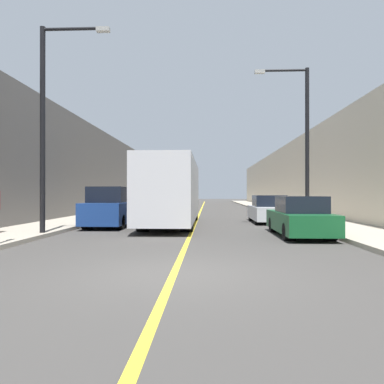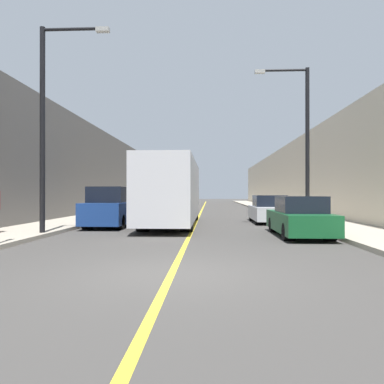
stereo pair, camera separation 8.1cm
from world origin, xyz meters
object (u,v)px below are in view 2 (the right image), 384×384
at_px(parked_suv_left, 112,208).
at_px(street_lamp_right, 303,135).
at_px(street_lamp_left, 48,115).
at_px(bus, 173,191).
at_px(car_right_near, 299,218).
at_px(car_right_mid, 269,210).

relative_size(parked_suv_left, street_lamp_right, 0.65).
relative_size(street_lamp_left, street_lamp_right, 1.02).
distance_m(bus, parked_suv_left, 3.24).
xyz_separation_m(bus, car_right_near, (5.37, -4.86, -1.06)).
bearing_deg(parked_suv_left, car_right_mid, 19.47).
xyz_separation_m(car_right_mid, street_lamp_left, (-9.44, -7.23, 3.92)).
height_order(car_right_mid, street_lamp_right, street_lamp_right).
relative_size(bus, car_right_near, 2.31).
bearing_deg(bus, street_lamp_right, -6.49).
bearing_deg(bus, street_lamp_left, -127.71).
bearing_deg(parked_suv_left, street_lamp_right, 2.23).
bearing_deg(car_right_near, street_lamp_left, -176.46).
relative_size(car_right_near, car_right_mid, 1.04).
xyz_separation_m(bus, street_lamp_left, (-4.21, -5.45, 2.86)).
relative_size(car_right_mid, street_lamp_right, 0.59).
bearing_deg(car_right_mid, parked_suv_left, -160.53).
bearing_deg(street_lamp_left, car_right_mid, 37.43).
relative_size(car_right_near, street_lamp_right, 0.62).
distance_m(car_right_near, street_lamp_right, 5.75).
xyz_separation_m(parked_suv_left, car_right_mid, (8.15, 2.88, -0.21)).
bearing_deg(car_right_mid, street_lamp_right, -63.20).
height_order(street_lamp_left, street_lamp_right, street_lamp_left).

